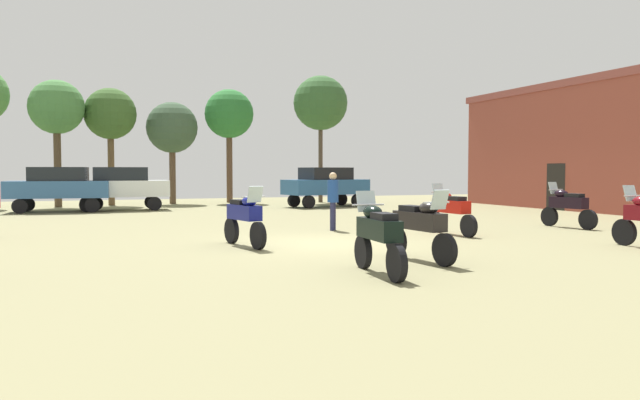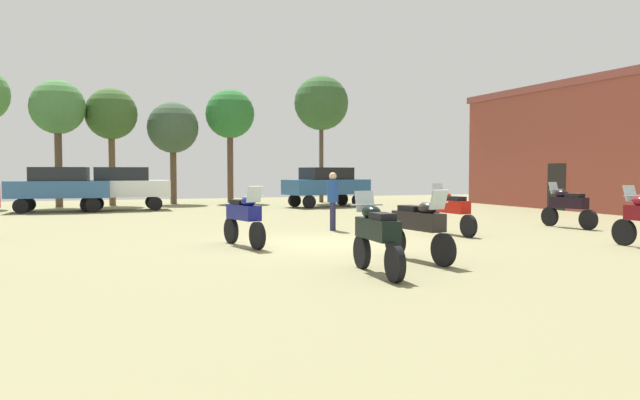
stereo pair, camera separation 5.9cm
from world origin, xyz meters
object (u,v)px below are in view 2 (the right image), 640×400
Objects in this scene: motorcycle_3 at (568,206)px; motorcycle_1 at (450,210)px; car_2 at (121,185)px; tree_5 at (230,115)px; car_4 at (326,184)px; motorcycle_5 at (419,226)px; motorcycle_7 at (244,217)px; motorcycle_4 at (377,234)px; car_1 at (60,186)px; tree_1 at (111,115)px; tree_4 at (321,104)px; tree_6 at (57,109)px; tree_7 at (173,128)px; person_1 at (333,196)px.

motorcycle_1 is at bearing 178.09° from motorcycle_3.
car_2 is 8.94m from tree_5.
car_4 is 7.90m from tree_5.
motorcycle_5 is 4.56m from motorcycle_7.
motorcycle_4 is 20.69m from car_1.
motorcycle_3 is at bearing -54.41° from tree_1.
tree_4 is 1.14× the size of tree_6.
motorcycle_7 is 0.32× the size of tree_5.
car_4 reaches higher than motorcycle_4.
tree_7 is (-10.14, 19.02, 3.45)m from motorcycle_3.
tree_1 is (-5.95, 16.84, 3.74)m from person_1.
tree_7 is (-8.23, 1.45, -1.53)m from tree_4.
tree_7 is at bearing 39.24° from car_4.
tree_5 is (-6.90, 19.22, 4.31)m from motorcycle_3.
tree_5 reaches higher than tree_1.
motorcycle_7 is (-1.26, 4.79, 0.00)m from motorcycle_4.
car_4 is 6.29m from tree_4.
tree_5 is (4.01, 20.31, 4.31)m from motorcycle_7.
car_2 is at bearing -140.65° from tree_5.
motorcycle_4 is at bearing -96.26° from tree_5.
car_4 is (7.72, 14.51, 0.44)m from motorcycle_7.
car_2 is (-8.43, 14.59, 0.45)m from motorcycle_1.
tree_7 is (2.99, 4.91, 3.01)m from car_2.
tree_4 reaches higher than tree_1.
motorcycle_4 is 1.91m from motorcycle_5.
tree_1 is 2.67m from tree_6.
tree_5 is (6.48, 0.53, 0.25)m from tree_1.
motorcycle_1 is 1.25× the size of person_1.
motorcycle_3 is at bearing -83.80° from tree_4.
motorcycle_1 is at bearing 84.97° from person_1.
motorcycle_1 is 22.10m from tree_6.
motorcycle_4 is (-4.95, -5.41, 0.00)m from motorcycle_1.
motorcycle_3 is 24.47m from tree_6.
tree_7 is at bearing -135.48° from person_1.
car_1 reaches higher than motorcycle_4.
tree_4 is (6.23, 22.29, 4.98)m from motorcycle_5.
tree_7 reaches higher than car_4.
tree_4 reaches higher than motorcycle_7.
motorcycle_1 is 1.03× the size of motorcycle_4.
car_1 is 11.02m from tree_5.
car_2 is (2.60, 0.23, 0.00)m from car_1.
motorcycle_5 is (-3.44, -4.24, 0.01)m from motorcycle_1.
car_1 is at bearing -165.05° from tree_4.
motorcycle_7 is 0.33× the size of tree_6.
motorcycle_4 is 20.36m from car_4.
tree_6 reaches higher than motorcycle_7.
motorcycle_4 is 25.13m from tree_6.
car_1 is (-11.03, 14.36, 0.45)m from motorcycle_1.
motorcycle_4 is at bearing -81.39° from tree_1.
car_2 is at bearing -82.23° from motorcycle_5.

